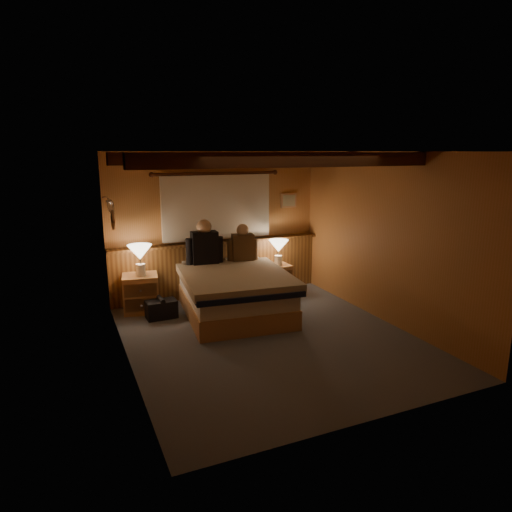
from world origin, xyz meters
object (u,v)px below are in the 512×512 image
lamp_left (140,254)px  person_left (205,245)px  nightstand_left (141,293)px  lamp_right (278,247)px  person_right (243,245)px  duffel_bag (161,309)px  bed (234,292)px  nightstand_right (276,279)px

lamp_left → person_left: bearing=1.4°
nightstand_left → lamp_right: 2.38m
lamp_left → person_left: 1.02m
nightstand_left → person_right: person_right is taller
lamp_right → duffel_bag: size_ratio=0.97×
bed → lamp_left: size_ratio=4.39×
nightstand_left → bed: bearing=-20.0°
lamp_right → person_left: person_left is taller
nightstand_left → person_right: bearing=7.3°
nightstand_left → person_left: 1.23m
nightstand_right → lamp_right: bearing=-42.7°
nightstand_right → lamp_left: bearing=178.0°
nightstand_right → nightstand_left: bearing=177.0°
nightstand_left → person_left: person_left is taller
bed → nightstand_right: size_ratio=4.08×
duffel_bag → lamp_left: bearing=116.5°
nightstand_right → lamp_right: lamp_right is taller
lamp_left → duffel_bag: (0.20, -0.38, -0.77)m
lamp_left → person_right: bearing=-0.3°
bed → nightstand_right: 1.22m
nightstand_right → person_left: size_ratio=0.70×
lamp_right → person_left: (-1.29, 0.04, 0.14)m
person_left → person_right: size_ratio=1.17×
duffel_bag → person_left: bearing=24.6°
nightstand_right → lamp_left: 2.36m
lamp_left → person_left: (1.01, 0.03, 0.05)m
bed → person_left: bearing=115.0°
lamp_left → duffel_bag: lamp_left is taller
duffel_bag → lamp_right: bearing=8.0°
lamp_left → person_right: (1.65, -0.01, -0.00)m
lamp_right → duffel_bag: 2.23m
bed → person_left: person_left is taller
nightstand_left → lamp_left: size_ratio=1.24×
duffel_bag → nightstand_left: bearing=116.0°
duffel_bag → nightstand_right: bearing=8.9°
lamp_left → nightstand_right: bearing=0.3°
person_left → nightstand_right: bearing=3.9°
nightstand_left → lamp_right: bearing=7.6°
bed → lamp_right: size_ratio=4.78×
lamp_right → duffel_bag: bearing=-170.1°
bed → lamp_right: 1.32m
nightstand_left → duffel_bag: size_ratio=1.30×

